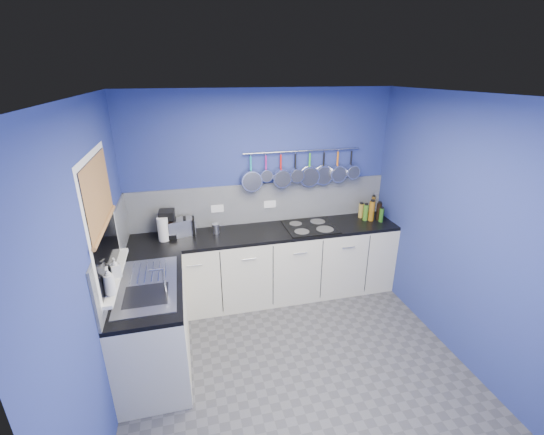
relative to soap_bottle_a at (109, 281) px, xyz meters
name	(u,v)px	position (x,y,z in m)	size (l,w,h in m)	color
floor	(295,363)	(1.53, 0.03, -1.18)	(3.20, 3.00, 0.02)	#47474C
ceiling	(303,94)	(1.53, 0.03, 1.34)	(3.20, 3.00, 0.02)	white
wall_back	(261,195)	(1.53, 1.54, 0.08)	(3.20, 0.02, 2.50)	navy
wall_front	(393,385)	(1.53, -1.48, 0.08)	(3.20, 0.02, 2.50)	navy
wall_left	(96,271)	(-0.08, 0.03, 0.08)	(0.02, 3.00, 2.50)	navy
wall_right	(459,231)	(3.14, 0.03, 0.08)	(0.02, 3.00, 2.50)	navy
backsplash_back	(262,203)	(1.53, 1.52, -0.02)	(3.20, 0.02, 0.50)	#A1A3A7
backsplash_left	(114,248)	(-0.06, 0.63, -0.02)	(0.02, 1.80, 0.50)	#A1A3A7
cabinet_run_back	(267,265)	(1.53, 1.23, -0.74)	(3.20, 0.60, 0.86)	beige
worktop_back	(267,232)	(1.53, 1.23, -0.29)	(3.20, 0.60, 0.04)	black
cabinet_run_left	(154,328)	(0.23, 0.33, -0.74)	(0.60, 1.20, 0.86)	beige
worktop_left	(148,287)	(0.23, 0.33, -0.29)	(0.60, 1.20, 0.04)	black
window_frame	(102,220)	(-0.05, 0.33, 0.38)	(0.01, 1.00, 1.10)	white
window_glass	(102,220)	(-0.04, 0.33, 0.38)	(0.01, 0.90, 1.00)	black
bamboo_blind	(99,193)	(-0.03, 0.33, 0.61)	(0.01, 0.90, 0.55)	#A47535
window_sill	(115,275)	(-0.02, 0.33, -0.13)	(0.10, 0.98, 0.03)	white
sink_unit	(148,284)	(0.23, 0.33, -0.27)	(0.50, 0.95, 0.01)	silver
mixer_tap	(164,280)	(0.39, 0.15, -0.14)	(0.12, 0.08, 0.26)	silver
socket_left	(217,209)	(0.98, 1.50, -0.04)	(0.15, 0.01, 0.09)	white
socket_right	(270,204)	(1.63, 1.50, -0.04)	(0.15, 0.01, 0.09)	white
pot_rail	(303,151)	(2.03, 1.48, 0.61)	(0.02, 0.02, 1.45)	silver
soap_bottle_a	(109,281)	(0.00, 0.00, 0.00)	(0.09, 0.09, 0.24)	white
soap_bottle_b	(115,267)	(0.00, 0.27, -0.03)	(0.08, 0.08, 0.17)	white
paper_towel	(163,229)	(0.35, 1.25, -0.13)	(0.12, 0.12, 0.27)	white
coffee_maker	(168,224)	(0.40, 1.32, -0.11)	(0.18, 0.20, 0.32)	black
toaster	(180,227)	(0.53, 1.35, -0.17)	(0.30, 0.17, 0.20)	silver
canister	(216,229)	(0.93, 1.30, -0.21)	(0.08, 0.08, 0.12)	silver
hob	(310,227)	(2.06, 1.20, -0.26)	(0.60, 0.53, 0.01)	black
pan_0	(251,172)	(1.40, 1.47, 0.39)	(0.25, 0.09, 0.44)	silver
pan_1	(266,167)	(1.58, 1.47, 0.44)	(0.15, 0.07, 0.34)	silver
pan_2	(281,169)	(1.76, 1.47, 0.40)	(0.22, 0.12, 0.41)	silver
pan_3	(295,167)	(1.94, 1.47, 0.43)	(0.17, 0.12, 0.36)	silver
pan_4	(310,169)	(2.12, 1.47, 0.39)	(0.26, 0.06, 0.45)	silver
pan_5	(324,168)	(2.30, 1.47, 0.39)	(0.24, 0.06, 0.43)	silver
pan_6	(337,166)	(2.48, 1.47, 0.41)	(0.21, 0.10, 0.40)	silver
pan_7	(351,163)	(2.67, 1.47, 0.43)	(0.17, 0.13, 0.36)	silver
condiment_0	(373,207)	(2.97, 1.35, -0.13)	(0.05, 0.05, 0.27)	brown
condiment_1	(366,211)	(2.87, 1.35, -0.19)	(0.07, 0.07, 0.17)	#4C190C
condiment_2	(361,211)	(2.81, 1.36, -0.18)	(0.07, 0.07, 0.18)	olive
condiment_3	(379,212)	(2.99, 1.23, -0.16)	(0.06, 0.06, 0.22)	black
condiment_4	(372,211)	(2.89, 1.23, -0.14)	(0.07, 0.07, 0.25)	#8C5914
condiment_5	(366,213)	(2.82, 1.26, -0.17)	(0.06, 0.06, 0.20)	#3F721E
condiment_6	(381,215)	(2.99, 1.16, -0.18)	(0.05, 0.05, 0.17)	#265919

